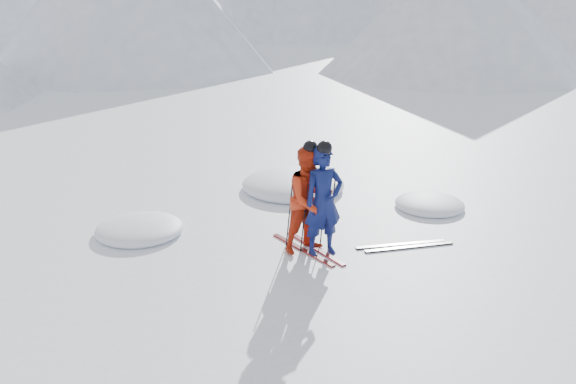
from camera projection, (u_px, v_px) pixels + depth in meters
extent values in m
plane|color=white|center=(403.00, 249.00, 11.00)|extent=(160.00, 160.00, 0.00)
cone|color=#B2BCD1|center=(455.00, 8.00, 31.11)|extent=(14.00, 14.00, 6.50)
imported|color=#0C154B|center=(323.00, 202.00, 10.50)|extent=(0.77, 0.57, 1.95)
imported|color=red|center=(310.00, 200.00, 10.65)|extent=(1.12, 1.00, 1.91)
cylinder|color=black|center=(304.00, 218.00, 10.67)|extent=(0.13, 0.09, 1.30)
cylinder|color=black|center=(332.00, 213.00, 10.90)|extent=(0.13, 0.08, 1.30)
cylinder|color=black|center=(289.00, 213.00, 10.91)|extent=(0.13, 0.10, 1.27)
cylinder|color=black|center=(323.00, 212.00, 10.97)|extent=(0.13, 0.09, 1.27)
cube|color=black|center=(303.00, 250.00, 10.93)|extent=(0.71, 1.61, 0.03)
cube|color=black|center=(315.00, 248.00, 10.99)|extent=(0.61, 1.65, 0.03)
cube|color=black|center=(401.00, 244.00, 11.14)|extent=(1.70, 0.19, 0.03)
cube|color=black|center=(409.00, 247.00, 11.03)|extent=(1.70, 0.13, 0.03)
ellipsoid|color=white|center=(140.00, 233.00, 11.69)|extent=(1.67, 1.67, 0.37)
ellipsoid|color=white|center=(429.00, 207.00, 13.01)|extent=(1.47, 1.47, 0.32)
ellipsoid|color=white|center=(293.00, 189.00, 14.16)|extent=(2.38, 2.38, 0.52)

